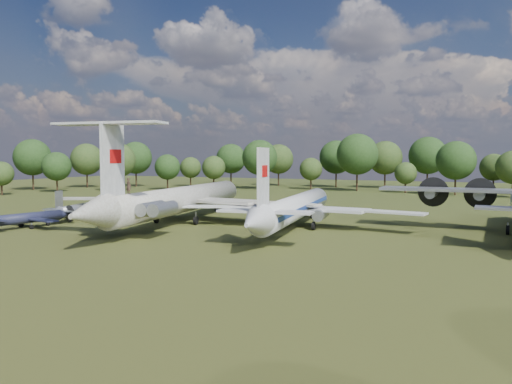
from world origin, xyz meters
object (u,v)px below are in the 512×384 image
at_px(il62_airliner, 182,205).
at_px(tu104_jet, 296,212).
at_px(small_prop_northwest, 78,212).
at_px(person_on_il62, 129,186).
at_px(small_prop_west, 28,220).

distance_m(il62_airliner, tu104_jet, 17.90).
relative_size(small_prop_northwest, person_on_il62, 8.58).
relative_size(small_prop_west, person_on_il62, 7.57).
xyz_separation_m(tu104_jet, small_prop_west, (-33.86, -15.37, -1.22)).
bearing_deg(tu104_jet, small_prop_northwest, -179.62).
bearing_deg(small_prop_west, person_on_il62, 8.91).
bearing_deg(small_prop_northwest, small_prop_west, -98.80).
height_order(il62_airliner, person_on_il62, person_on_il62).
distance_m(tu104_jet, small_prop_northwest, 35.26).
relative_size(il62_airliner, person_on_il62, 28.39).
xyz_separation_m(small_prop_west, small_prop_northwest, (-1.04, 10.48, 0.14)).
bearing_deg(small_prop_west, small_prop_northwest, 106.97).
height_order(small_prop_northwest, person_on_il62, person_on_il62).
distance_m(il62_airliner, small_prop_west, 21.46).
height_order(small_prop_west, person_on_il62, person_on_il62).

